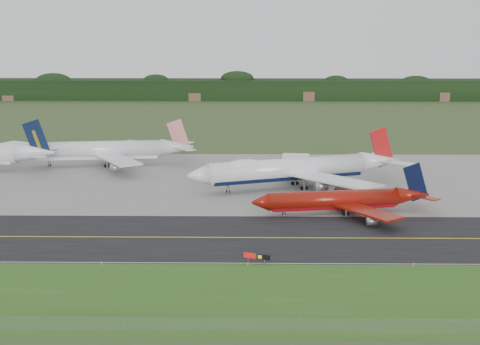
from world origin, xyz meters
The scene contains 15 objects.
ground centered at (0.00, 0.00, 0.00)m, with size 600.00×600.00×0.00m, color #364620.
grass_verge centered at (0.00, -35.00, 0.01)m, with size 400.00×30.00×0.01m, color #2C5719.
taxiway centered at (0.00, -4.00, 0.01)m, with size 400.00×32.00×0.02m, color black.
apron centered at (0.00, 51.00, 0.01)m, with size 400.00×78.00×0.01m, color gray.
taxiway_centreline centered at (0.00, -4.00, 0.03)m, with size 400.00×0.40×0.00m, color yellow.
taxiway_edge_line centered at (0.00, -19.50, 0.03)m, with size 400.00×0.25×0.00m, color silver.
perimeter_fence centered at (0.00, -48.00, 1.10)m, with size 320.00×0.10×320.00m.
horizon_treeline centered at (0.00, 273.76, 5.47)m, with size 700.00×25.00×12.00m.
jet_ba_747 centered at (11.72, 40.46, 5.29)m, with size 59.86×48.19×15.54m.
jet_red_737 centered at (21.22, 15.19, 3.20)m, with size 42.80×34.51×11.58m.
jet_star_tail centered at (-45.51, 70.00, 4.84)m, with size 55.02×45.72×14.51m.
taxiway_sign centered at (0.71, -19.10, 1.20)m, with size 4.89×1.90×1.71m.
edge_marker_left centered at (-27.65, -20.50, 0.25)m, with size 0.16×0.16×0.50m, color yellow.
edge_marker_center centered at (-0.91, -20.50, 0.25)m, with size 0.16×0.16×0.50m, color yellow.
edge_marker_right centered at (29.22, -20.50, 0.25)m, with size 0.16×0.16×0.50m, color yellow.
Camera 1 is at (-0.70, -136.04, 42.17)m, focal length 50.00 mm.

